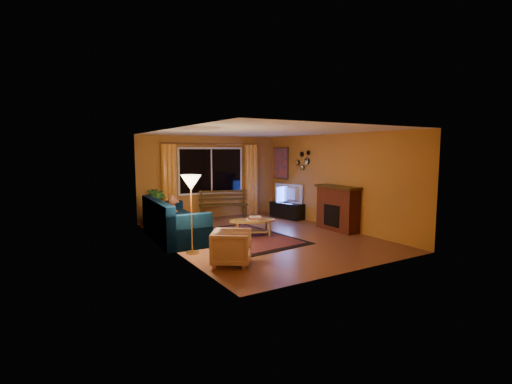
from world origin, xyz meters
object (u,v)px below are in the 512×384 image
coffee_table (252,228)px  tv_console (287,210)px  floor_lamp (192,214)px  armchair (232,246)px  bench (224,212)px  sofa (175,219)px

coffee_table → tv_console: 2.64m
floor_lamp → tv_console: size_ratio=1.40×
armchair → tv_console: (3.58, 3.28, -0.11)m
bench → sofa: sofa is taller
armchair → sofa: bearing=40.6°
bench → coffee_table: 2.43m
floor_lamp → sofa: bearing=85.8°
tv_console → armchair: bearing=-148.4°
sofa → floor_lamp: bearing=-91.4°
floor_lamp → coffee_table: (1.79, 0.66, -0.59)m
coffee_table → tv_console: size_ratio=0.98×
tv_console → bench: bearing=143.0°
sofa → coffee_table: sofa is taller
armchair → tv_console: 4.85m
bench → floor_lamp: size_ratio=0.91×
armchair → bench: bearing=10.6°
coffee_table → tv_console: bearing=36.0°
bench → coffee_table: size_ratio=1.30×
floor_lamp → tv_console: 4.54m
coffee_table → bench: bearing=80.5°
sofa → floor_lamp: floor_lamp is taller
coffee_table → floor_lamp: bearing=-159.8°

